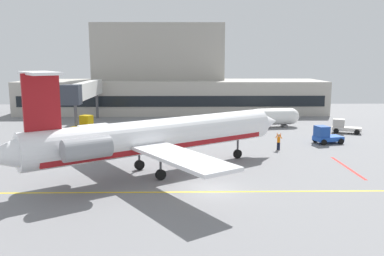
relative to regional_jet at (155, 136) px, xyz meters
name	(u,v)px	position (x,y,z in m)	size (l,w,h in m)	color
ground	(210,190)	(4.57, -4.54, -3.41)	(120.00, 120.00, 0.11)	slate
terminal_building	(168,81)	(-0.65, 42.79, 2.57)	(56.15, 13.86, 16.61)	#ADA89E
jet_bridge_west	(85,91)	(-12.39, 25.84, 1.94)	(2.40, 17.81, 6.70)	silver
regional_jet	(155,136)	(0.00, 0.00, 0.00)	(26.16, 20.74, 9.14)	white
baggage_tug	(84,124)	(-11.48, 21.09, -2.36)	(3.01, 3.63, 2.23)	#E5B20C
pushback_tractor	(343,127)	(24.36, 19.35, -2.48)	(4.06, 2.86, 1.90)	silver
belt_loader	(325,136)	(19.47, 12.44, -2.39)	(3.62, 2.71, 2.15)	#1E4CB2
fuel_tank	(274,117)	(15.93, 24.47, -1.82)	(7.62, 3.09, 2.77)	white
marshaller	(279,141)	(13.06, 9.14, -2.39)	(0.68, 0.62, 1.92)	#191E33
safety_cone_alpha	(125,153)	(-3.74, 6.78, -3.11)	(0.47, 0.47, 0.55)	orange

